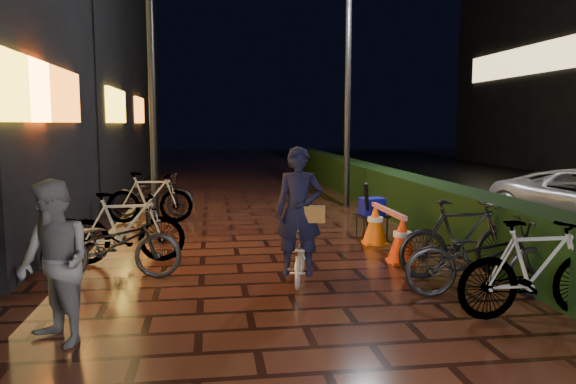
{
  "coord_description": "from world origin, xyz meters",
  "views": [
    {
      "loc": [
        -0.96,
        -6.73,
        2.13
      ],
      "look_at": [
        0.19,
        1.61,
        1.1
      ],
      "focal_mm": 35.0,
      "sensor_mm": 36.0,
      "label": 1
    }
  ],
  "objects": [
    {
      "name": "ground",
      "position": [
        0.0,
        0.0,
        0.0
      ],
      "size": [
        80.0,
        80.0,
        0.0
      ],
      "primitive_type": "plane",
      "color": "#381911",
      "rests_on": "ground"
    },
    {
      "name": "hedge",
      "position": [
        3.3,
        8.0,
        0.5
      ],
      "size": [
        0.7,
        20.0,
        1.0
      ],
      "primitive_type": "cube",
      "color": "black",
      "rests_on": "ground"
    },
    {
      "name": "bystander_person",
      "position": [
        -2.46,
        -1.25,
        0.8
      ],
      "size": [
        0.98,
        0.99,
        1.61
      ],
      "primitive_type": "imported",
      "rotation": [
        0.0,
        0.0,
        -0.83
      ],
      "color": "#5F5F61",
      "rests_on": "ground"
    },
    {
      "name": "lamp_post_hedge",
      "position": [
        2.48,
        7.21,
        3.14
      ],
      "size": [
        0.53,
        0.3,
        5.7
      ],
      "color": "black",
      "rests_on": "ground"
    },
    {
      "name": "lamp_post_sf",
      "position": [
        -2.24,
        6.34,
        3.18
      ],
      "size": [
        0.55,
        0.2,
        5.77
      ],
      "color": "black",
      "rests_on": "ground"
    },
    {
      "name": "cyclist",
      "position": [
        0.2,
        0.57,
        0.68
      ],
      "size": [
        0.73,
        1.34,
        1.83
      ],
      "color": "silver",
      "rests_on": "ground"
    },
    {
      "name": "traffic_barrier",
      "position": [
        1.93,
        2.11,
        0.37
      ],
      "size": [
        0.48,
        1.83,
        0.74
      ],
      "color": "#FF3A0D",
      "rests_on": "ground"
    },
    {
      "name": "cart_assembly",
      "position": [
        2.0,
        3.3,
        0.55
      ],
      "size": [
        0.62,
        0.64,
        1.08
      ],
      "color": "black",
      "rests_on": "ground"
    },
    {
      "name": "parked_bikes_storefront",
      "position": [
        -2.3,
        3.71,
        0.52
      ],
      "size": [
        1.94,
        6.06,
        1.09
      ],
      "color": "black",
      "rests_on": "ground"
    },
    {
      "name": "parked_bikes_hedge",
      "position": [
        2.43,
        -0.37,
        0.53
      ],
      "size": [
        2.13,
        2.2,
        1.09
      ],
      "color": "black",
      "rests_on": "ground"
    }
  ]
}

